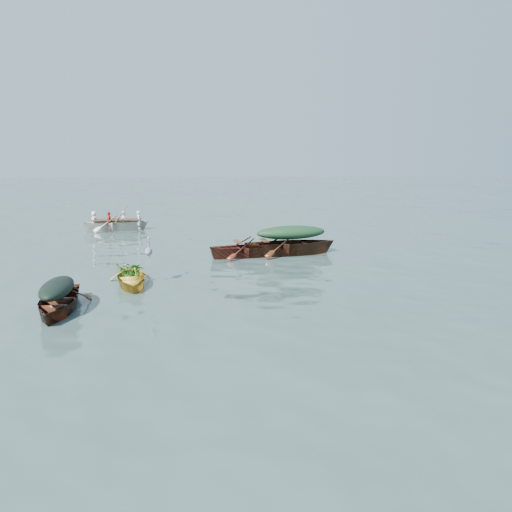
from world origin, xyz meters
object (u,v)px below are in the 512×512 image
at_px(green_tarp_boat, 291,255).
at_px(open_wooden_boat, 251,257).
at_px(rowed_boat, 117,230).
at_px(heron, 149,256).
at_px(yellow_dinghy, 131,285).
at_px(dark_covered_boat, 59,311).

height_order(green_tarp_boat, open_wooden_boat, green_tarp_boat).
distance_m(rowed_boat, heron, 11.12).
bearing_deg(yellow_dinghy, open_wooden_boat, 33.30).
height_order(dark_covered_boat, green_tarp_boat, green_tarp_boat).
height_order(yellow_dinghy, green_tarp_boat, green_tarp_boat).
distance_m(dark_covered_boat, heron, 3.27).
bearing_deg(rowed_boat, green_tarp_boat, -137.45).
height_order(green_tarp_boat, rowed_boat, green_tarp_boat).
height_order(yellow_dinghy, dark_covered_boat, dark_covered_boat).
height_order(dark_covered_boat, open_wooden_boat, open_wooden_boat).
bearing_deg(dark_covered_boat, heron, 48.59).
bearing_deg(yellow_dinghy, dark_covered_boat, -132.64).
distance_m(dark_covered_boat, open_wooden_boat, 8.12).
bearing_deg(rowed_boat, yellow_dinghy, -174.12).
distance_m(green_tarp_boat, open_wooden_boat, 1.58).
relative_size(yellow_dinghy, heron, 3.13).
bearing_deg(open_wooden_boat, green_tarp_boat, -91.87).
distance_m(yellow_dinghy, rowed_boat, 11.12).
height_order(yellow_dinghy, open_wooden_boat, open_wooden_boat).
relative_size(open_wooden_boat, heron, 4.62).
relative_size(dark_covered_boat, heron, 3.86).
relative_size(green_tarp_boat, rowed_boat, 1.12).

